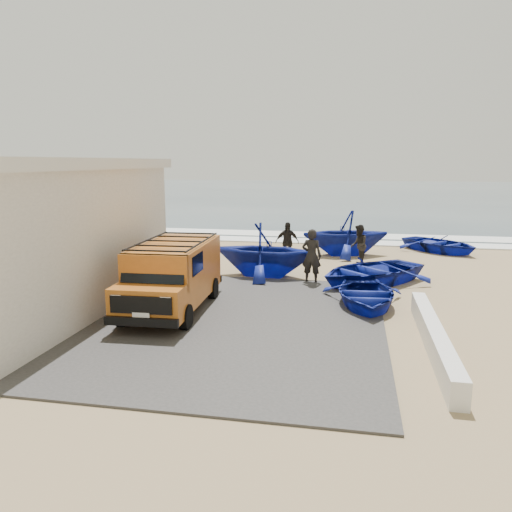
{
  "coord_description": "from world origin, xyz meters",
  "views": [
    {
      "loc": [
        3.1,
        -14.36,
        4.2
      ],
      "look_at": [
        0.06,
        1.2,
        1.2
      ],
      "focal_mm": 35.0,
      "sensor_mm": 36.0,
      "label": 1
    }
  ],
  "objects_px": {
    "boat_far_right": "(440,244)",
    "fisherman_middle": "(359,245)",
    "fisherman_back": "(287,242)",
    "parapet": "(434,337)",
    "boat_near_right": "(370,271)",
    "boat_far_left": "(346,233)",
    "boat_near_left": "(365,294)",
    "fisherman_front": "(312,256)",
    "van": "(173,274)",
    "boat_mid_left": "(265,250)"
  },
  "relations": [
    {
      "from": "boat_far_right",
      "to": "fisherman_middle",
      "type": "relative_size",
      "value": 2.23
    },
    {
      "from": "fisherman_middle",
      "to": "fisherman_back",
      "type": "distance_m",
      "value": 2.98
    },
    {
      "from": "parapet",
      "to": "fisherman_middle",
      "type": "distance_m",
      "value": 9.36
    },
    {
      "from": "boat_near_right",
      "to": "boat_far_left",
      "type": "bearing_deg",
      "value": 145.26
    },
    {
      "from": "fisherman_back",
      "to": "boat_near_left",
      "type": "bearing_deg",
      "value": -77.09
    },
    {
      "from": "boat_far_left",
      "to": "boat_far_right",
      "type": "height_order",
      "value": "boat_far_left"
    },
    {
      "from": "fisherman_front",
      "to": "boat_far_right",
      "type": "bearing_deg",
      "value": -118.81
    },
    {
      "from": "fisherman_front",
      "to": "van",
      "type": "bearing_deg",
      "value": 56.6
    },
    {
      "from": "boat_near_left",
      "to": "fisherman_middle",
      "type": "height_order",
      "value": "fisherman_middle"
    },
    {
      "from": "boat_mid_left",
      "to": "boat_far_left",
      "type": "bearing_deg",
      "value": -24.84
    },
    {
      "from": "boat_far_right",
      "to": "fisherman_front",
      "type": "xyz_separation_m",
      "value": [
        -5.44,
        -7.27,
        0.57
      ]
    },
    {
      "from": "boat_near_right",
      "to": "boat_far_left",
      "type": "xyz_separation_m",
      "value": [
        -0.95,
        5.41,
        0.58
      ]
    },
    {
      "from": "boat_near_left",
      "to": "boat_far_left",
      "type": "height_order",
      "value": "boat_far_left"
    },
    {
      "from": "van",
      "to": "boat_near_right",
      "type": "bearing_deg",
      "value": 35.18
    },
    {
      "from": "boat_far_left",
      "to": "fisherman_back",
      "type": "distance_m",
      "value": 3.2
    },
    {
      "from": "boat_mid_left",
      "to": "fisherman_back",
      "type": "distance_m",
      "value": 2.85
    },
    {
      "from": "boat_near_left",
      "to": "boat_far_left",
      "type": "distance_m",
      "value": 8.32
    },
    {
      "from": "van",
      "to": "fisherman_middle",
      "type": "xyz_separation_m",
      "value": [
        5.24,
        7.44,
        -0.23
      ]
    },
    {
      "from": "fisherman_back",
      "to": "boat_far_right",
      "type": "bearing_deg",
      "value": 14.59
    },
    {
      "from": "boat_near_left",
      "to": "boat_far_right",
      "type": "xyz_separation_m",
      "value": [
        3.63,
        9.87,
        0.03
      ]
    },
    {
      "from": "boat_near_right",
      "to": "fisherman_back",
      "type": "height_order",
      "value": "fisherman_back"
    },
    {
      "from": "boat_mid_left",
      "to": "boat_far_right",
      "type": "height_order",
      "value": "boat_mid_left"
    },
    {
      "from": "fisherman_front",
      "to": "fisherman_middle",
      "type": "bearing_deg",
      "value": -108.02
    },
    {
      "from": "parapet",
      "to": "fisherman_front",
      "type": "xyz_separation_m",
      "value": [
        -3.28,
        5.83,
        0.68
      ]
    },
    {
      "from": "boat_far_right",
      "to": "fisherman_back",
      "type": "xyz_separation_m",
      "value": [
        -6.78,
        -3.72,
        0.46
      ]
    },
    {
      "from": "boat_mid_left",
      "to": "boat_far_right",
      "type": "xyz_separation_m",
      "value": [
        7.24,
        6.53,
        -0.6
      ]
    },
    {
      "from": "fisherman_front",
      "to": "fisherman_middle",
      "type": "relative_size",
      "value": 1.14
    },
    {
      "from": "fisherman_back",
      "to": "boat_far_left",
      "type": "bearing_deg",
      "value": 27.14
    },
    {
      "from": "boat_near_right",
      "to": "fisherman_front",
      "type": "xyz_separation_m",
      "value": [
        -2.02,
        -0.25,
        0.52
      ]
    },
    {
      "from": "boat_near_left",
      "to": "boat_far_left",
      "type": "relative_size",
      "value": 0.9
    },
    {
      "from": "parapet",
      "to": "fisherman_middle",
      "type": "height_order",
      "value": "fisherman_middle"
    },
    {
      "from": "van",
      "to": "boat_mid_left",
      "type": "xyz_separation_m",
      "value": [
        1.8,
        4.81,
        -0.08
      ]
    },
    {
      "from": "boat_mid_left",
      "to": "fisherman_front",
      "type": "bearing_deg",
      "value": -106.85
    },
    {
      "from": "parapet",
      "to": "boat_far_right",
      "type": "xyz_separation_m",
      "value": [
        2.16,
        13.1,
        0.12
      ]
    },
    {
      "from": "parapet",
      "to": "fisherman_middle",
      "type": "xyz_separation_m",
      "value": [
        -1.64,
        9.2,
        0.57
      ]
    },
    {
      "from": "boat_near_right",
      "to": "boat_mid_left",
      "type": "xyz_separation_m",
      "value": [
        -3.81,
        0.48,
        0.55
      ]
    },
    {
      "from": "parapet",
      "to": "van",
      "type": "height_order",
      "value": "van"
    },
    {
      "from": "fisherman_middle",
      "to": "van",
      "type": "bearing_deg",
      "value": -34.66
    },
    {
      "from": "parapet",
      "to": "fisherman_front",
      "type": "bearing_deg",
      "value": 119.34
    },
    {
      "from": "van",
      "to": "boat_far_right",
      "type": "bearing_deg",
      "value": 49.02
    },
    {
      "from": "boat_mid_left",
      "to": "boat_far_right",
      "type": "relative_size",
      "value": 1.0
    },
    {
      "from": "parapet",
      "to": "fisherman_back",
      "type": "distance_m",
      "value": 10.47
    },
    {
      "from": "parapet",
      "to": "fisherman_back",
      "type": "xyz_separation_m",
      "value": [
        -4.61,
        9.38,
        0.58
      ]
    },
    {
      "from": "boat_near_right",
      "to": "fisherman_front",
      "type": "relative_size",
      "value": 2.23
    },
    {
      "from": "boat_far_right",
      "to": "fisherman_back",
      "type": "bearing_deg",
      "value": 164.99
    },
    {
      "from": "boat_far_left",
      "to": "boat_far_right",
      "type": "bearing_deg",
      "value": 94.61
    },
    {
      "from": "fisherman_back",
      "to": "parapet",
      "type": "bearing_deg",
      "value": -78.01
    },
    {
      "from": "parapet",
      "to": "boat_far_right",
      "type": "bearing_deg",
      "value": 80.62
    },
    {
      "from": "boat_far_right",
      "to": "fisherman_front",
      "type": "bearing_deg",
      "value": -170.64
    },
    {
      "from": "fisherman_front",
      "to": "parapet",
      "type": "bearing_deg",
      "value": 127.38
    }
  ]
}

